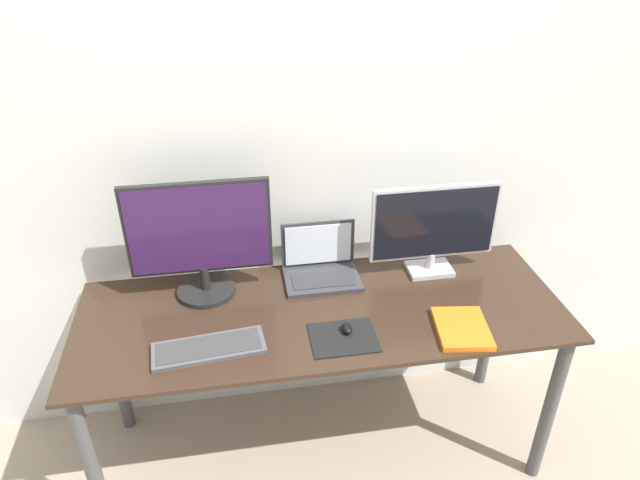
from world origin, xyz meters
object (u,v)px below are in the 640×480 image
object	(u,v)px
laptop	(320,264)
book	(462,328)
monitor_left	(200,239)
mouse	(347,328)
keyboard	(209,348)
monitor_right	(434,227)

from	to	relation	value
laptop	book	xyz separation A→B (m)	(0.45, -0.44, -0.04)
monitor_left	mouse	size ratio (longest dim) A/B	9.28
book	monitor_left	bearing A→B (deg)	156.61
monitor_left	book	distance (m)	1.02
monitor_left	keyboard	distance (m)	0.42
mouse	book	bearing A→B (deg)	-8.01
mouse	keyboard	bearing A→B (deg)	-178.63
laptop	book	bearing A→B (deg)	-44.37
monitor_left	monitor_right	bearing A→B (deg)	0.01
monitor_right	book	distance (m)	0.44
mouse	monitor_right	bearing A→B (deg)	38.44
keyboard	mouse	world-z (taller)	mouse
laptop	mouse	distance (m)	0.38
monitor_left	keyboard	size ratio (longest dim) A/B	1.36
monitor_left	mouse	xyz separation A→B (m)	(0.50, -0.34, -0.23)
monitor_left	monitor_right	world-z (taller)	monitor_left
monitor_left	laptop	xyz separation A→B (m)	(0.47, 0.04, -0.19)
monitor_left	mouse	bearing A→B (deg)	-33.96
monitor_right	laptop	world-z (taller)	monitor_right
mouse	book	size ratio (longest dim) A/B	0.23
monitor_right	book	size ratio (longest dim) A/B	2.04
mouse	monitor_left	bearing A→B (deg)	146.04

